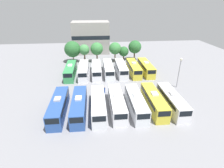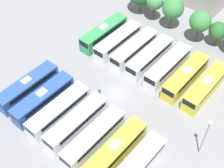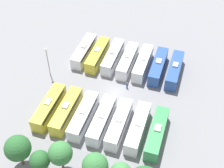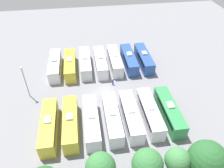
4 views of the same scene
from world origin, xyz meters
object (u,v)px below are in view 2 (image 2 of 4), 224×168
(tree_3, at_px, (200,21))
(bus_4, at_px, (94,137))
(bus_0, at_px, (28,87))
(tree_2, at_px, (173,8))
(bus_7, at_px, (104,33))
(worker_person, at_px, (99,92))
(bus_3, at_px, (77,122))
(bus_13, at_px, (206,86))
(bus_11, at_px, (168,66))
(bus_8, at_px, (118,41))
(bus_2, at_px, (59,111))
(bus_5, at_px, (116,150))
(bus_9, at_px, (134,49))
(bus_10, at_px, (150,57))
(tree_4, at_px, (218,31))
(tree_1, at_px, (155,1))
(bus_1, at_px, (43,99))
(bus_12, at_px, (186,76))
(bus_6, at_px, (135,168))
(light_pole, at_px, (207,132))

(tree_3, bearing_deg, bus_4, -88.81)
(bus_0, xyz_separation_m, tree_2, (8.12, 31.03, 3.11))
(bus_7, xyz_separation_m, worker_person, (9.17, -11.57, -0.93))
(bus_3, relative_size, bus_13, 1.00)
(bus_11, bearing_deg, bus_8, -177.73)
(bus_2, distance_m, bus_5, 11.29)
(bus_9, bearing_deg, tree_3, 59.27)
(bus_9, xyz_separation_m, tree_3, (6.84, 11.50, 3.19))
(bus_3, distance_m, bus_10, 19.09)
(worker_person, xyz_separation_m, tree_3, (5.21, 23.16, 4.12))
(bus_13, xyz_separation_m, tree_4, (-4.80, 12.78, 1.59))
(bus_7, height_order, tree_4, tree_4)
(bus_11, bearing_deg, tree_4, 77.67)
(bus_7, relative_size, worker_person, 6.94)
(bus_11, relative_size, worker_person, 6.94)
(tree_1, bearing_deg, tree_3, -1.66)
(bus_1, distance_m, tree_2, 31.56)
(bus_4, xyz_separation_m, bus_9, (-7.48, 19.34, 0.00))
(bus_1, distance_m, bus_11, 22.42)
(bus_2, height_order, bus_12, same)
(tree_1, bearing_deg, bus_0, -96.93)
(bus_0, distance_m, bus_10, 22.22)
(bus_12, bearing_deg, bus_4, -100.80)
(bus_7, relative_size, tree_3, 1.63)
(bus_0, relative_size, tree_1, 1.77)
(bus_4, distance_m, bus_6, 7.47)
(bus_3, relative_size, bus_10, 1.00)
(bus_1, xyz_separation_m, bus_2, (3.73, -0.03, 0.00))
(bus_1, distance_m, bus_2, 3.73)
(bus_9, xyz_separation_m, tree_4, (10.20, 13.01, 1.59))
(bus_13, bearing_deg, bus_3, -120.52)
(bus_3, height_order, bus_5, same)
(bus_1, xyz_separation_m, bus_10, (7.29, 19.29, 0.00))
(bus_6, height_order, tree_2, tree_2)
(bus_6, xyz_separation_m, tree_4, (-4.74, 32.29, 1.59))
(bus_12, relative_size, light_pole, 1.48)
(light_pole, height_order, tree_1, light_pole)
(bus_7, distance_m, light_pole, 29.76)
(light_pole, distance_m, tree_2, 29.78)
(light_pole, relative_size, tree_4, 1.52)
(bus_0, xyz_separation_m, bus_9, (7.66, 19.12, 0.00))
(tree_1, bearing_deg, bus_2, -82.89)
(bus_5, distance_m, bus_11, 19.55)
(bus_4, bearing_deg, bus_7, 127.94)
(bus_9, height_order, tree_2, tree_2)
(bus_9, relative_size, tree_2, 1.63)
(bus_8, distance_m, light_pole, 26.24)
(bus_6, distance_m, bus_8, 26.71)
(tree_4, bearing_deg, bus_10, -117.23)
(tree_1, height_order, tree_2, tree_2)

